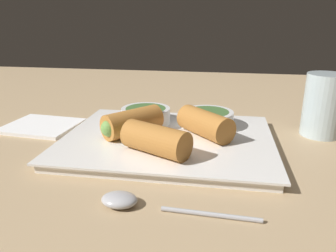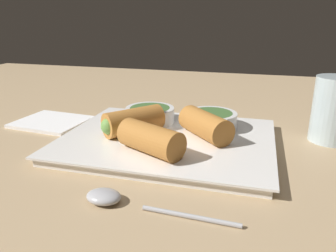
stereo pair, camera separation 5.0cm
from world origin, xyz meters
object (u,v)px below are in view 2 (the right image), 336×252
drinking_glass (334,110)px  napkin (52,122)px  serving_plate (168,140)px  spoon (115,199)px  dipping_bowl_far (211,119)px  dipping_bowl_near (150,114)px

drinking_glass → napkin: bearing=-174.9°
serving_plate → spoon: 18.03cm
napkin → spoon: bearing=-44.2°
serving_plate → napkin: 24.34cm
dipping_bowl_far → napkin: dipping_bowl_far is taller
napkin → dipping_bowl_far: bearing=2.5°
dipping_bowl_far → spoon: 24.75cm
dipping_bowl_near → dipping_bowl_far: (10.76, -0.14, 0.00)cm
serving_plate → spoon: (-0.95, -18.00, -0.14)cm
dipping_bowl_near → spoon: 24.27cm
drinking_glass → dipping_bowl_near: bearing=-174.5°
dipping_bowl_near → drinking_glass: drinking_glass is taller
napkin → dipping_bowl_near: bearing=4.4°
napkin → drinking_glass: size_ratio=1.27×
serving_plate → dipping_bowl_near: size_ratio=3.78×
dipping_bowl_far → spoon: dipping_bowl_far is taller
dipping_bowl_far → drinking_glass: 19.24cm
spoon → drinking_glass: (25.67, 26.69, 4.59)cm
serving_plate → spoon: serving_plate is taller
spoon → drinking_glass: 37.32cm
drinking_glass → dipping_bowl_far: bearing=-170.9°
dipping_bowl_near → spoon: size_ratio=0.50×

